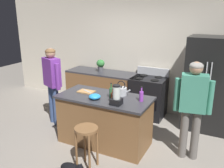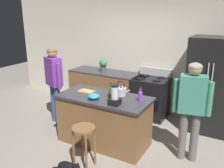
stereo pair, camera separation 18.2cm
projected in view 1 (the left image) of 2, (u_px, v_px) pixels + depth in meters
The scene contains 18 objects.
ground_plane at pixel (105, 142), 4.57m from camera, with size 14.00×14.00×0.00m, color gray.
back_wall at pixel (143, 55), 5.84m from camera, with size 8.00×0.10×2.70m, color beige.
kitchen_island at pixel (105, 120), 4.43m from camera, with size 1.66×0.80×0.91m.
back_counter_run at pixel (106, 90), 6.10m from camera, with size 2.00×0.64×0.91m.
refrigerator at pixel (209, 84), 4.89m from camera, with size 0.90×0.73×1.90m.
stove_range at pixel (148, 97), 5.59m from camera, with size 0.76×0.65×1.09m.
person_by_island_left at pixel (52, 79), 5.07m from camera, with size 0.58×0.36×1.64m.
person_by_sink_right at pixel (193, 102), 3.83m from camera, with size 0.60×0.29×1.64m.
bar_stool at pixel (86, 137), 3.70m from camera, with size 0.36×0.36×0.69m.
potted_plant at pixel (101, 65), 5.98m from camera, with size 0.20×0.20×0.30m.
blender_appliance at pixel (116, 96), 3.90m from camera, with size 0.17×0.17×0.33m.
bottle_cooking_sauce at pixel (113, 96), 4.08m from camera, with size 0.06×0.06×0.22m.
bottle_soda at pixel (141, 96), 4.06m from camera, with size 0.07×0.07×0.26m.
bottle_olive_oil at pixel (111, 93), 4.20m from camera, with size 0.07×0.07×0.28m.
mixing_bowl at pixel (95, 97), 4.16m from camera, with size 0.21×0.21×0.09m, color #268CD8.
tea_kettle at pixel (121, 91), 4.35m from camera, with size 0.28×0.20×0.27m.
cutting_board at pixel (86, 92), 4.53m from camera, with size 0.30×0.20×0.02m, color #B7844C.
chef_knife at pixel (87, 91), 4.51m from camera, with size 0.22×0.03×0.01m, color #B7BABF.
Camera 1 is at (1.95, -3.55, 2.39)m, focal length 39.04 mm.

